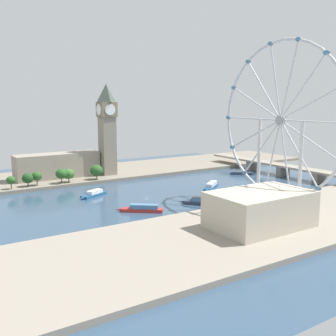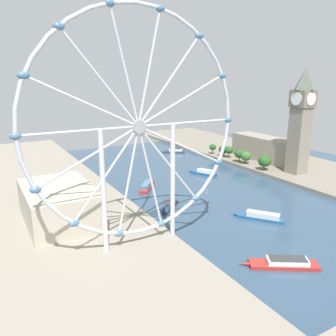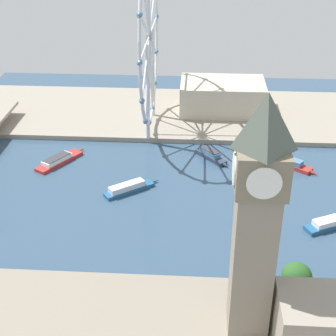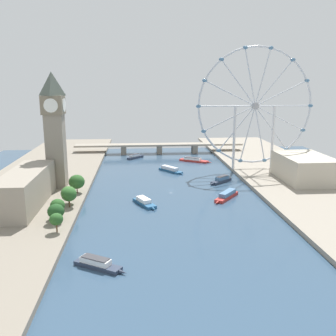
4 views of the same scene
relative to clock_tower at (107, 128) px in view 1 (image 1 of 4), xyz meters
The scene contains 15 objects.
ground_plane 101.34m from the clock_tower, ahead, with size 387.60×387.60×0.00m, color #334C66.
riverbank_left 51.94m from the clock_tower, 160.24° to the right, with size 90.00×520.00×3.00m, color gray.
riverbank_right 203.05m from the clock_tower, ahead, with size 90.00×520.00×3.00m, color gray.
clock_tower is the anchor object (origin of this frame).
parliament_block 59.07m from the clock_tower, 103.38° to the right, with size 22.00×77.64×23.01m, color gray.
tree_row_embankment 66.55m from the clock_tower, 72.26° to the right, with size 13.21×84.92×13.56m.
ferris_wheel 178.97m from the clock_tower, 16.24° to the left, with size 110.13×3.20×112.41m.
riverside_hall 204.18m from the clock_tower, ahead, with size 36.89×57.54×20.75m, color #BCB29E.
river_bridge 179.21m from the clock_tower, 59.55° to the left, with size 199.60×15.53×11.45m.
tour_boat_0 92.47m from the clock_tower, 32.87° to the right, with size 16.44×26.88×4.78m.
tour_boat_1 164.24m from the clock_tower, 38.90° to the left, with size 33.32×23.50×4.44m.
tour_boat_2 139.47m from the clock_tower, 14.61° to the right, with size 23.49×28.35×5.15m.
tour_boat_4 141.22m from the clock_tower, ahead, with size 22.48×20.16×5.56m.
tour_boat_5 117.83m from the clock_tower, 30.20° to the left, with size 22.64×28.37×4.82m.
tour_boat_6 143.02m from the clock_tower, 63.64° to the left, with size 20.03×21.80×5.45m.
Camera 1 is at (271.80, -155.96, 74.88)m, focal length 43.16 mm.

